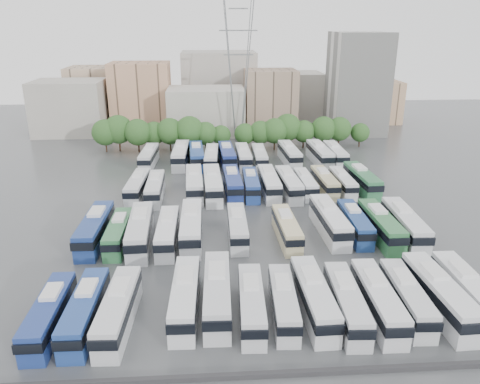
{
  "coord_description": "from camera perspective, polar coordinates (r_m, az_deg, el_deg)",
  "views": [
    {
      "loc": [
        -5.48,
        -64.96,
        28.87
      ],
      "look_at": [
        -0.7,
        4.94,
        3.0
      ],
      "focal_mm": 35.0,
      "sensor_mm": 36.0,
      "label": 1
    }
  ],
  "objects": [
    {
      "name": "bus_r2_s4",
      "position": [
        81.99,
        -5.6,
        1.05
      ],
      "size": [
        3.37,
        13.2,
        4.11
      ],
      "rotation": [
        0.0,
        0.0,
        0.04
      ],
      "color": "silver",
      "rests_on": "ground"
    },
    {
      "name": "apartment_tower",
      "position": [
        130.12,
        14.13,
        12.67
      ],
      "size": [
        14.0,
        14.0,
        26.0
      ],
      "primitive_type": "cube",
      "color": "silver",
      "rests_on": "ground"
    },
    {
      "name": "bus_r3_s13",
      "position": [
        102.16,
        11.52,
        4.55
      ],
      "size": [
        2.75,
        12.45,
        3.9
      ],
      "rotation": [
        0.0,
        0.0,
        -0.0
      ],
      "color": "white",
      "rests_on": "ground"
    },
    {
      "name": "bus_r1_s3",
      "position": [
        64.37,
        -8.83,
        -4.83
      ],
      "size": [
        2.64,
        11.95,
        3.75
      ],
      "rotation": [
        0.0,
        0.0,
        -0.0
      ],
      "color": "silver",
      "rests_on": "ground"
    },
    {
      "name": "bus_r1_s11",
      "position": [
        68.46,
        13.8,
        -3.66
      ],
      "size": [
        2.77,
        11.67,
        3.65
      ],
      "rotation": [
        0.0,
        0.0,
        -0.02
      ],
      "color": "navy",
      "rests_on": "ground"
    },
    {
      "name": "bus_r0_s11",
      "position": [
        52.79,
        19.65,
        -11.95
      ],
      "size": [
        3.04,
        11.61,
        3.61
      ],
      "rotation": [
        0.0,
        0.0,
        -0.05
      ],
      "color": "silver",
      "rests_on": "ground"
    },
    {
      "name": "bus_r1_s4",
      "position": [
        65.18,
        -5.94,
        -4.18
      ],
      "size": [
        2.86,
        13.11,
        4.11
      ],
      "rotation": [
        0.0,
        0.0,
        0.0
      ],
      "color": "silver",
      "rests_on": "ground"
    },
    {
      "name": "bus_r1_s6",
      "position": [
        65.25,
        -0.31,
        -4.28
      ],
      "size": [
        2.58,
        11.47,
        3.59
      ],
      "rotation": [
        0.0,
        0.0,
        -0.01
      ],
      "color": "silver",
      "rests_on": "ground"
    },
    {
      "name": "bus_r2_s1",
      "position": [
        82.63,
        -12.37,
        0.69
      ],
      "size": [
        3.23,
        12.12,
        3.77
      ],
      "rotation": [
        0.0,
        0.0,
        -0.05
      ],
      "color": "silver",
      "rests_on": "ground"
    },
    {
      "name": "bus_r2_s5",
      "position": [
        81.21,
        -3.35,
        0.97
      ],
      "size": [
        3.38,
        13.63,
        4.25
      ],
      "rotation": [
        0.0,
        0.0,
        0.03
      ],
      "color": "silver",
      "rests_on": "ground"
    },
    {
      "name": "bus_r3_s5",
      "position": [
        97.81,
        -3.48,
        4.22
      ],
      "size": [
        3.28,
        12.4,
        3.85
      ],
      "rotation": [
        0.0,
        0.0,
        -0.05
      ],
      "color": "silver",
      "rests_on": "ground"
    },
    {
      "name": "bus_r3_s10",
      "position": [
        100.47,
        6.06,
        4.62
      ],
      "size": [
        3.42,
        12.94,
        4.02
      ],
      "rotation": [
        0.0,
        0.0,
        0.05
      ],
      "color": "silver",
      "rests_on": "ground"
    },
    {
      "name": "bus_r3_s12",
      "position": [
        101.14,
        9.69,
        4.59
      ],
      "size": [
        3.4,
        13.39,
        4.17
      ],
      "rotation": [
        0.0,
        0.0,
        0.04
      ],
      "color": "silver",
      "rests_on": "ground"
    },
    {
      "name": "bus_r3_s4",
      "position": [
        99.13,
        -5.31,
        4.46
      ],
      "size": [
        3.51,
        13.2,
        4.1
      ],
      "rotation": [
        0.0,
        0.0,
        0.05
      ],
      "color": "navy",
      "rests_on": "ground"
    },
    {
      "name": "bus_r0_s1",
      "position": [
        50.13,
        -18.37,
        -13.54
      ],
      "size": [
        2.75,
        11.99,
        3.75
      ],
      "rotation": [
        0.0,
        0.0,
        -0.01
      ],
      "color": "navy",
      "rests_on": "ground"
    },
    {
      "name": "bus_r0_s5",
      "position": [
        50.19,
        -2.8,
        -12.17
      ],
      "size": [
        3.09,
        12.85,
        4.01
      ],
      "rotation": [
        0.0,
        0.0,
        -0.02
      ],
      "color": "silver",
      "rests_on": "ground"
    },
    {
      "name": "bus_r3_s7",
      "position": [
        98.54,
        0.42,
        4.37
      ],
      "size": [
        2.86,
        12.29,
        3.84
      ],
      "rotation": [
        0.0,
        0.0,
        0.02
      ],
      "color": "silver",
      "rests_on": "ground"
    },
    {
      "name": "bus_r0_s9",
      "position": [
        50.16,
        12.85,
        -12.95
      ],
      "size": [
        3.11,
        11.91,
        3.7
      ],
      "rotation": [
        0.0,
        0.0,
        -0.05
      ],
      "color": "silver",
      "rests_on": "ground"
    },
    {
      "name": "bus_r0_s7",
      "position": [
        49.45,
        5.33,
        -13.17
      ],
      "size": [
        2.98,
        11.14,
        3.46
      ],
      "rotation": [
        0.0,
        0.0,
        -0.05
      ],
      "color": "silver",
      "rests_on": "ground"
    },
    {
      "name": "bus_r0_s10",
      "position": [
        51.24,
        16.46,
        -12.47
      ],
      "size": [
        2.97,
        12.24,
        3.82
      ],
      "rotation": [
        0.0,
        0.0,
        -0.03
      ],
      "color": "silver",
      "rests_on": "ground"
    },
    {
      "name": "bus_r0_s4",
      "position": [
        50.0,
        -6.7,
        -12.56
      ],
      "size": [
        2.99,
        12.32,
        3.84
      ],
      "rotation": [
        0.0,
        0.0,
        -0.03
      ],
      "color": "silver",
      "rests_on": "ground"
    },
    {
      "name": "tree_line",
      "position": [
        109.85,
        -2.22,
        7.44
      ],
      "size": [
        65.22,
        7.98,
        8.43
      ],
      "color": "black",
      "rests_on": "ground"
    },
    {
      "name": "bus_r2_s7",
      "position": [
        82.06,
        1.35,
        0.98
      ],
      "size": [
        2.77,
        11.61,
        3.63
      ],
      "rotation": [
        0.0,
        0.0,
        -0.02
      ],
      "color": "navy",
      "rests_on": "ground"
    },
    {
      "name": "bus_r0_s0",
      "position": [
        50.9,
        -22.23,
        -13.6
      ],
      "size": [
        2.53,
        11.57,
        3.63
      ],
      "rotation": [
        0.0,
        0.0,
        0.0
      ],
      "color": "navy",
      "rests_on": "ground"
    },
    {
      "name": "bus_r1_s10",
      "position": [
        67.88,
        10.86,
        -3.42
      ],
      "size": [
        3.27,
        13.19,
        4.11
      ],
      "rotation": [
        0.0,
        0.0,
        0.03
      ],
      "color": "white",
      "rests_on": "ground"
    },
    {
      "name": "bus_r1_s0",
      "position": [
        67.19,
        -17.26,
        -4.27
      ],
      "size": [
        3.09,
        13.11,
        4.1
      ],
      "rotation": [
        0.0,
        0.0,
        -0.02
      ],
      "color": "navy",
      "rests_on": "ground"
    },
    {
      "name": "bus_r2_s11",
      "position": [
        84.56,
        10.28,
        1.24
      ],
      "size": [
        2.89,
        11.56,
        3.6
      ],
      "rotation": [
        0.0,
        0.0,
        0.03
      ],
      "color": "#C4B887",
      "rests_on": "ground"
    },
    {
      "name": "ground",
      "position": [
        71.3,
        0.83,
        -3.62
      ],
      "size": [
        220.0,
        220.0,
        0.0
      ],
      "primitive_type": "plane",
      "color": "#424447",
      "rests_on": "ground"
    },
    {
      "name": "bus_r2_s9",
      "position": [
        82.21,
        5.96,
        1.01
      ],
      "size": [
        3.31,
        12.54,
        3.9
      ],
      "rotation": [
        0.0,
        0.0,
        0.05
      ],
      "color": "silver",
      "rests_on": "ground"
    },
    {
      "name": "bus_r1_s1",
      "position": [
        65.78,
        -14.59,
        -4.79
      ],
      "size": [
        2.48,
        11.34,
        3.56
      ],
      "rotation": [
        0.0,
        0.0,
        0.0
      ],
      "color": "#317241",
      "rests_on": "ground"
    },
    {
      "name": "parapet",
      "position": [
        43.25,
        4.68,
        -21.25
      ],
      "size": [
        56.0,
        0.5,
        0.5
      ],
      "primitive_type": "cube",
      "color": "#2D2D30",
      "rests_on": "ground"
    },
    {
      "name": "bus_r2_s6",
      "position": [
        82.15,
        -0.93,
        1.13
      ],
      "size": [
        3.16,
        12.73,
        3.97
      ],
      "rotation": [
        0.0,
        0.0,
        0.03
      ],
      "color": "navy",
      "rests_on": "ground"
    },
    {
      "name": "bus_r1_s2",
      "position": [
        64.97,
        -12.09,
        -4.61
      ],
      "size": [
        3.49,
        13.39,
        4.17
      ],
      "rotation": [
        0.0,
        0.0,
        0.04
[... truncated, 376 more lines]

